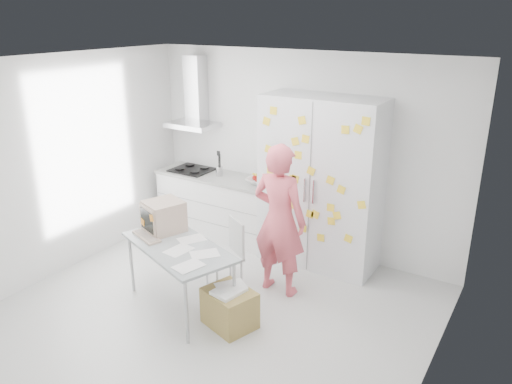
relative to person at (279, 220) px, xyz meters
The scene contains 10 objects.
floor 1.25m from the person, 115.23° to the right, with size 4.50×4.00×0.02m, color silver.
walls 0.58m from the person, behind, with size 4.52×4.01×2.70m.
ceiling 1.99m from the person, 115.23° to the right, with size 4.50×4.00×0.02m, color white.
counter_run 1.87m from the person, 149.06° to the left, with size 1.84×0.63×1.28m.
range_hood 2.51m from the person, 151.98° to the left, with size 0.70×0.48×1.01m.
tall_cabinet 0.93m from the person, 84.40° to the left, with size 1.50×0.68×2.20m.
person is the anchor object (origin of this frame).
desk 1.26m from the person, 143.47° to the right, with size 1.55×1.14×1.11m.
chair 0.73m from the person, 155.50° to the right, with size 0.53×0.53×0.85m.
cardboard_box 1.14m from the person, 95.21° to the right, with size 0.62×0.55×0.45m.
Camera 1 is at (2.89, -3.84, 3.14)m, focal length 35.00 mm.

